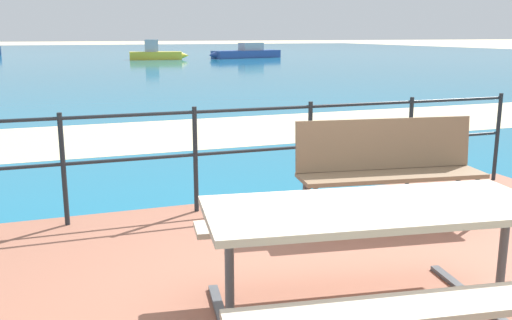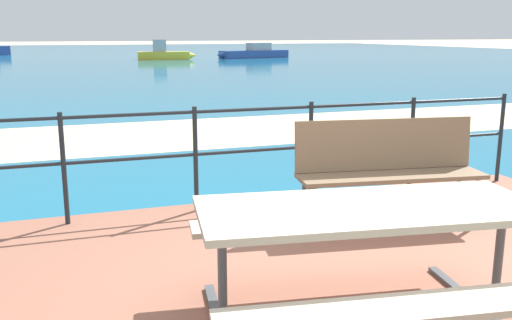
# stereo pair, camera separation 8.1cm
# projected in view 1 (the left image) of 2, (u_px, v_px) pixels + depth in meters

# --- Properties ---
(patio_paving) EXTENTS (6.40, 5.20, 0.06)m
(patio_paving) POSITION_uv_depth(u_px,v_px,m) (383.00, 318.00, 3.46)
(patio_paving) COLOR #935B47
(patio_paving) RESTS_ON ground
(sea_water) EXTENTS (90.00, 90.00, 0.01)m
(sea_water) POSITION_uv_depth(u_px,v_px,m) (79.00, 58.00, 40.23)
(sea_water) COLOR #196B8E
(sea_water) RESTS_ON ground
(beach_strip) EXTENTS (54.03, 3.57, 0.01)m
(beach_strip) POSITION_uv_depth(u_px,v_px,m) (167.00, 134.00, 9.84)
(beach_strip) COLOR beige
(beach_strip) RESTS_ON ground
(picnic_table) EXTENTS (2.04, 1.72, 0.76)m
(picnic_table) POSITION_uv_depth(u_px,v_px,m) (374.00, 235.00, 3.10)
(picnic_table) COLOR #BCAD93
(picnic_table) RESTS_ON patio_paving
(park_bench) EXTENTS (1.67, 0.64, 0.93)m
(park_bench) POSITION_uv_depth(u_px,v_px,m) (388.00, 162.00, 4.96)
(park_bench) COLOR #7A6047
(park_bench) RESTS_ON patio_paving
(railing_fence) EXTENTS (5.94, 0.04, 1.01)m
(railing_fence) POSITION_uv_depth(u_px,v_px,m) (255.00, 143.00, 5.49)
(railing_fence) COLOR #1E2328
(railing_fence) RESTS_ON patio_paving
(boat_near) EXTENTS (3.89, 1.34, 1.30)m
(boat_near) POSITION_uv_depth(u_px,v_px,m) (156.00, 54.00, 36.89)
(boat_near) COLOR yellow
(boat_near) RESTS_ON sea_water
(boat_far) EXTENTS (5.59, 2.55, 1.04)m
(boat_far) POSITION_uv_depth(u_px,v_px,m) (246.00, 53.00, 39.41)
(boat_far) COLOR #2D478C
(boat_far) RESTS_ON sea_water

